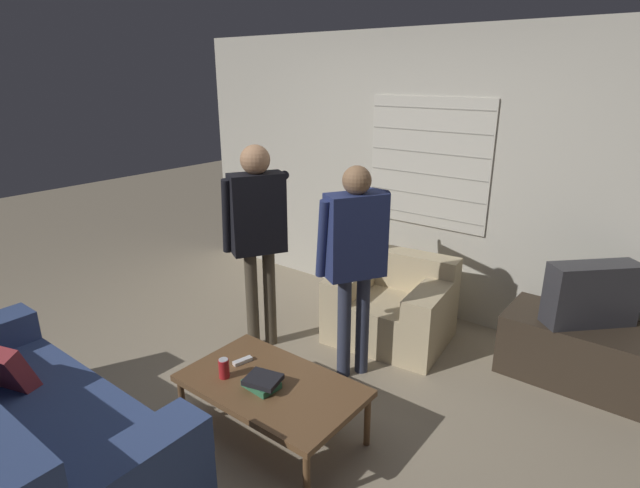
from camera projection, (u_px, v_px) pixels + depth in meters
ground_plane at (266, 400)px, 3.50m from camera, size 16.00×16.00×0.00m
wall_back at (414, 175)px, 4.60m from camera, size 5.20×0.08×2.55m
couch_blue at (21, 438)px, 2.66m from camera, size 2.02×0.87×0.86m
armchair_beige at (392, 306)px, 4.26m from camera, size 1.03×0.87×0.71m
coffee_table at (272, 387)px, 3.05m from camera, size 1.11×0.66×0.39m
tv_stand at (581, 352)px, 3.66m from camera, size 1.07×0.56×0.47m
tv at (591, 294)px, 3.51m from camera, size 0.59×0.59×0.45m
person_left_standing at (257, 223)px, 3.88m from camera, size 0.59×0.76×1.67m
person_right_standing at (354, 248)px, 3.51m from camera, size 0.59×0.77×1.59m
book_stack at (262, 382)px, 2.98m from camera, size 0.24×0.21×0.07m
soda_can at (224, 368)px, 3.07m from camera, size 0.07×0.07×0.13m
spare_remote at (243, 361)px, 3.25m from camera, size 0.07×0.14×0.02m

